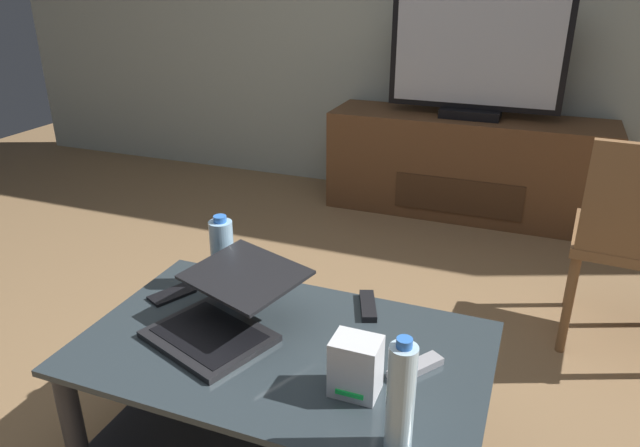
{
  "coord_description": "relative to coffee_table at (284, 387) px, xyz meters",
  "views": [
    {
      "loc": [
        0.72,
        -1.33,
        1.4
      ],
      "look_at": [
        0.06,
        0.39,
        0.6
      ],
      "focal_mm": 32.75,
      "sensor_mm": 36.0,
      "label": 1
    }
  ],
  "objects": [
    {
      "name": "water_bottle_near",
      "position": [
        0.39,
        -0.25,
        0.28
      ],
      "size": [
        0.06,
        0.06,
        0.28
      ],
      "color": "silver",
      "rests_on": "coffee_table"
    },
    {
      "name": "cell_phone",
      "position": [
        -0.44,
        0.11,
        0.15
      ],
      "size": [
        0.12,
        0.16,
        0.01
      ],
      "primitive_type": "cube",
      "rotation": [
        0.0,
        0.0,
        -0.44
      ],
      "color": "black",
      "rests_on": "coffee_table"
    },
    {
      "name": "coffee_table",
      "position": [
        0.0,
        0.0,
        0.0
      ],
      "size": [
        1.12,
        0.68,
        0.45
      ],
      "color": "#2D383D",
      "rests_on": "ground"
    },
    {
      "name": "laptop",
      "position": [
        -0.18,
        0.01,
        0.21
      ],
      "size": [
        0.44,
        0.49,
        0.16
      ],
      "color": "black",
      "rests_on": "coffee_table"
    },
    {
      "name": "tv_remote",
      "position": [
        0.16,
        0.27,
        0.15
      ],
      "size": [
        0.1,
        0.17,
        0.02
      ],
      "primitive_type": "cube",
      "rotation": [
        0.0,
        0.0,
        0.36
      ],
      "color": "black",
      "rests_on": "coffee_table"
    },
    {
      "name": "router_box",
      "position": [
        0.25,
        -0.11,
        0.22
      ],
      "size": [
        0.12,
        0.09,
        0.15
      ],
      "color": "silver",
      "rests_on": "coffee_table"
    },
    {
      "name": "water_bottle_far",
      "position": [
        -0.32,
        0.24,
        0.26
      ],
      "size": [
        0.08,
        0.08,
        0.24
      ],
      "color": "#99C6E5",
      "rests_on": "coffee_table"
    },
    {
      "name": "media_cabinet",
      "position": [
        0.18,
        2.29,
        -0.0
      ],
      "size": [
        1.65,
        0.46,
        0.61
      ],
      "color": "brown",
      "rests_on": "ground"
    },
    {
      "name": "ground_plane",
      "position": [
        -0.14,
        0.11,
        -0.31
      ],
      "size": [
        7.68,
        7.68,
        0.0
      ],
      "primitive_type": "plane",
      "color": "olive"
    },
    {
      "name": "dining_chair",
      "position": [
        0.97,
        1.04,
        0.19
      ],
      "size": [
        0.47,
        0.47,
        0.87
      ],
      "color": "brown",
      "rests_on": "ground"
    },
    {
      "name": "soundbar_remote",
      "position": [
        0.37,
        0.02,
        0.15
      ],
      "size": [
        0.13,
        0.16,
        0.02
      ],
      "primitive_type": "cube",
      "rotation": [
        0.0,
        0.0,
        -0.61
      ],
      "color": "#99999E",
      "rests_on": "coffee_table"
    },
    {
      "name": "television",
      "position": [
        0.18,
        2.27,
        0.64
      ],
      "size": [
        0.98,
        0.2,
        0.7
      ],
      "color": "black",
      "rests_on": "media_cabinet"
    }
  ]
}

